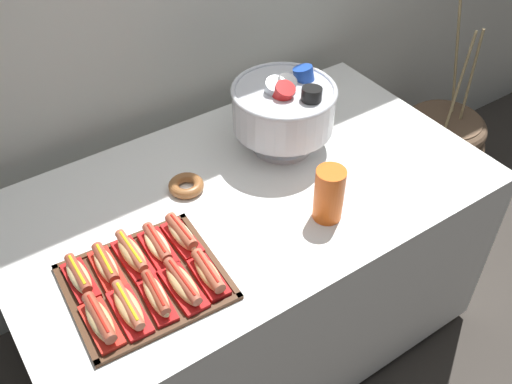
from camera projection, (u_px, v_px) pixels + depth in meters
ground_plane at (248, 331)px, 2.37m from camera, size 10.00×10.00×0.00m
buffet_table at (247, 265)px, 2.09m from camera, size 1.56×0.89×0.77m
floor_vase at (436, 159)px, 2.84m from camera, size 0.47×0.47×1.03m
serving_tray at (145, 282)px, 1.57m from camera, size 0.43×0.38×0.01m
hot_dog_0 at (100, 321)px, 1.44m from camera, size 0.07×0.17×0.06m
hot_dog_1 at (129, 309)px, 1.47m from camera, size 0.07×0.17×0.06m
hot_dog_2 at (156, 296)px, 1.49m from camera, size 0.07×0.17×0.06m
hot_dog_3 at (183, 285)px, 1.52m from camera, size 0.07×0.18×0.06m
hot_dog_4 at (208, 274)px, 1.55m from camera, size 0.07×0.16×0.06m
hot_dog_5 at (79, 277)px, 1.54m from camera, size 0.06×0.16×0.06m
hot_dog_6 at (106, 266)px, 1.57m from camera, size 0.07×0.16×0.06m
hot_dog_7 at (132, 255)px, 1.60m from camera, size 0.06×0.17×0.06m
hot_dog_8 at (158, 245)px, 1.63m from camera, size 0.08×0.16×0.06m
hot_dog_9 at (182, 235)px, 1.66m from camera, size 0.06×0.16×0.06m
punch_bowl at (284, 107)px, 1.91m from camera, size 0.35×0.35×0.28m
cup_stack at (329, 194)px, 1.70m from camera, size 0.09×0.09×0.18m
donut at (186, 186)px, 1.84m from camera, size 0.11×0.11×0.03m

